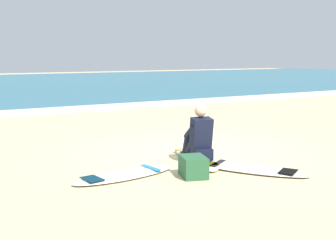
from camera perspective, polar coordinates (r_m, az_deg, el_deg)
name	(u,v)px	position (r m, az deg, el deg)	size (l,w,h in m)	color
ground_plane	(190,151)	(8.70, 2.87, -4.01)	(80.00, 80.00, 0.00)	beige
breaking_foam	(69,109)	(15.22, -12.50, 1.32)	(80.00, 0.90, 0.11)	white
surfboard_main	(195,157)	(8.05, 3.49, -4.77)	(1.10, 2.09, 0.08)	#EFE5C6
surfer_seated	(199,138)	(7.72, 3.97, -2.30)	(0.46, 0.75, 0.95)	black
surfboard_spare_near	(125,175)	(6.92, -5.55, -6.97)	(1.80, 0.74, 0.08)	white
surfboard_spare_far	(250,169)	(7.36, 10.34, -6.13)	(1.44, 1.93, 0.08)	white
beach_bag	(193,167)	(6.89, 3.24, -5.94)	(0.36, 0.48, 0.32)	#285B38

